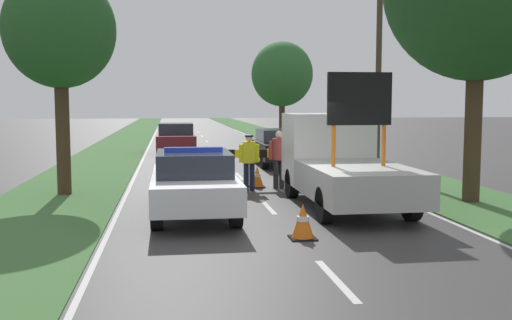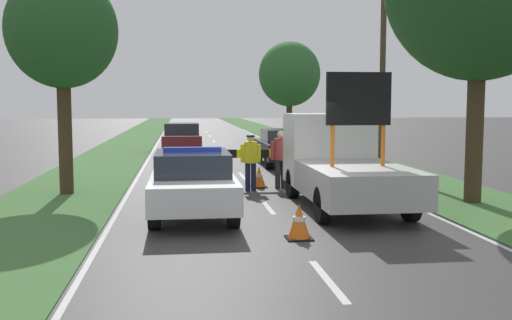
{
  "view_description": "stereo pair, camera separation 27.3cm",
  "coord_description": "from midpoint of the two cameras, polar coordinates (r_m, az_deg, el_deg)",
  "views": [
    {
      "loc": [
        -2.29,
        -12.35,
        2.51
      ],
      "look_at": [
        -0.24,
        1.97,
        1.1
      ],
      "focal_mm": 42.0,
      "sensor_mm": 36.0,
      "label": 1
    },
    {
      "loc": [
        -2.02,
        -12.39,
        2.51
      ],
      "look_at": [
        -0.24,
        1.97,
        1.1
      ],
      "focal_mm": 42.0,
      "sensor_mm": 36.0,
      "label": 2
    }
  ],
  "objects": [
    {
      "name": "police_officer",
      "position": [
        16.84,
        -0.05,
        0.25
      ],
      "size": [
        0.57,
        0.36,
        1.6
      ],
      "rotation": [
        0.0,
        0.0,
        3.27
      ],
      "color": "#191E38",
      "rests_on": "ground"
    },
    {
      "name": "traffic_cone_lane_edge",
      "position": [
        17.57,
        0.73,
        -1.62
      ],
      "size": [
        0.45,
        0.45,
        0.63
      ],
      "color": "black",
      "rests_on": "ground"
    },
    {
      "name": "queued_car_wagon_maroon",
      "position": [
        29.76,
        -6.82,
        2.15
      ],
      "size": [
        1.87,
        3.99,
        1.46
      ],
      "rotation": [
        0.0,
        0.0,
        3.14
      ],
      "color": "maroon",
      "rests_on": "ground"
    },
    {
      "name": "grass_verge_right",
      "position": [
        33.28,
        5.7,
        1.24
      ],
      "size": [
        3.19,
        120.0,
        0.03
      ],
      "color": "#427038",
      "rests_on": "ground"
    },
    {
      "name": "police_car",
      "position": [
        13.29,
        -5.48,
        -2.07
      ],
      "size": [
        1.81,
        4.71,
        1.53
      ],
      "rotation": [
        0.0,
        0.0,
        0.02
      ],
      "color": "white",
      "rests_on": "ground"
    },
    {
      "name": "roadside_tree_near_left",
      "position": [
        16.93,
        -17.55,
        11.56
      ],
      "size": [
        2.93,
        2.93,
        5.94
      ],
      "color": "#42301E",
      "rests_on": "ground"
    },
    {
      "name": "road_barrier",
      "position": [
        17.55,
        0.14,
        0.39
      ],
      "size": [
        2.85,
        0.08,
        1.12
      ],
      "rotation": [
        0.0,
        0.0,
        -0.02
      ],
      "color": "black",
      "rests_on": "ground"
    },
    {
      "name": "pedestrian_civilian",
      "position": [
        17.31,
        2.83,
        0.5
      ],
      "size": [
        0.6,
        0.38,
        1.68
      ],
      "rotation": [
        0.0,
        0.0,
        -0.13
      ],
      "color": "#232326",
      "rests_on": "ground"
    },
    {
      "name": "traffic_cone_centre_front",
      "position": [
        19.4,
        7.99,
        -1.11
      ],
      "size": [
        0.4,
        0.4,
        0.56
      ],
      "color": "black",
      "rests_on": "ground"
    },
    {
      "name": "roadside_tree_mid_left",
      "position": [
        41.36,
        3.4,
        8.16
      ],
      "size": [
        4.21,
        4.21,
        6.61
      ],
      "color": "#42301E",
      "rests_on": "ground"
    },
    {
      "name": "traffic_cone_behind_barrier",
      "position": [
        17.42,
        -8.26,
        -1.73
      ],
      "size": [
        0.46,
        0.46,
        0.63
      ],
      "color": "black",
      "rests_on": "ground"
    },
    {
      "name": "ground_plane",
      "position": [
        12.8,
        2.77,
        -5.74
      ],
      "size": [
        160.0,
        160.0,
        0.0
      ],
      "primitive_type": "plane",
      "color": "#3D3A3A"
    },
    {
      "name": "grass_verge_left",
      "position": [
        32.6,
        -12.4,
        1.05
      ],
      "size": [
        3.19,
        120.0,
        0.03
      ],
      "color": "#427038",
      "rests_on": "ground"
    },
    {
      "name": "lane_markings",
      "position": [
        24.55,
        -2.0,
        -0.3
      ],
      "size": [
        7.09,
        59.2,
        0.01
      ],
      "color": "silver",
      "rests_on": "ground"
    },
    {
      "name": "traffic_cone_near_truck",
      "position": [
        17.69,
        7.95,
        -1.52
      ],
      "size": [
        0.51,
        0.51,
        0.7
      ],
      "color": "black",
      "rests_on": "ground"
    },
    {
      "name": "utility_pole",
      "position": [
        21.55,
        12.38,
        10.94
      ],
      "size": [
        1.2,
        0.2,
        8.92
      ],
      "color": "#473828",
      "rests_on": "ground"
    },
    {
      "name": "traffic_cone_near_police",
      "position": [
        11.04,
        4.83,
        -5.85
      ],
      "size": [
        0.48,
        0.48,
        0.66
      ],
      "color": "black",
      "rests_on": "ground"
    },
    {
      "name": "work_truck",
      "position": [
        14.65,
        8.61,
        -0.27
      ],
      "size": [
        2.13,
        5.29,
        3.15
      ],
      "rotation": [
        0.0,
        0.0,
        3.13
      ],
      "color": "white",
      "rests_on": "ground"
    },
    {
      "name": "queued_car_sedan_black",
      "position": [
        23.8,
        3.09,
        1.31
      ],
      "size": [
        1.95,
        4.6,
        1.43
      ],
      "rotation": [
        0.0,
        0.0,
        3.14
      ],
      "color": "black",
      "rests_on": "ground"
    }
  ]
}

